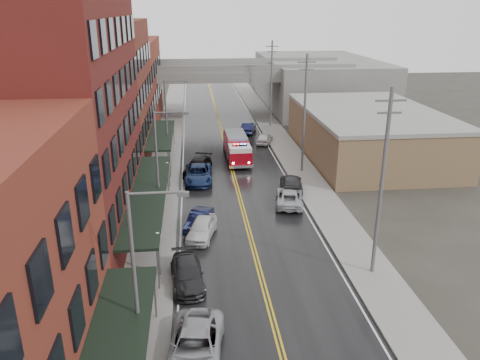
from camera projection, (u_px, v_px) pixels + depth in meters
road at (238, 192)px, 43.54m from camera, size 11.00×160.00×0.02m
sidewalk_left at (159, 194)px, 42.81m from camera, size 3.00×160.00×0.15m
sidewalk_right at (315, 188)px, 44.22m from camera, size 3.00×160.00×0.15m
curb_left at (177, 194)px, 42.97m from camera, size 0.30×160.00×0.15m
curb_right at (298, 189)px, 44.06m from camera, size 0.30×160.00×0.15m
brick_building_b at (58, 116)px, 32.60m from camera, size 9.00×20.00×18.00m
brick_building_c at (103, 95)px, 49.45m from camera, size 9.00×15.00×15.00m
brick_building_far at (125, 84)px, 66.30m from camera, size 9.00×20.00×12.00m
tan_building at (368, 134)px, 53.56m from camera, size 14.00×22.00×5.00m
right_far_block at (318, 82)px, 81.23m from camera, size 18.00×30.00×8.00m
awning_1 at (149, 193)px, 35.25m from camera, size 2.60×18.00×3.09m
awning_2 at (161, 134)px, 51.58m from camera, size 2.60×13.00×3.09m
globe_lamp_1 at (158, 244)px, 29.06m from camera, size 0.44×0.44×3.12m
globe_lamp_2 at (167, 171)px, 42.12m from camera, size 0.44×0.44×3.12m
street_lamp_0 at (140, 272)px, 20.58m from camera, size 2.64×0.22×9.00m
street_lamp_1 at (160, 161)px, 35.51m from camera, size 2.64×0.22×9.00m
street_lamp_2 at (169, 116)px, 50.44m from camera, size 2.64×0.22×9.00m
utility_pole_0 at (382, 182)px, 28.06m from camera, size 1.80×0.24×12.00m
utility_pole_1 at (305, 112)px, 46.72m from camera, size 1.80×0.24×12.00m
utility_pole_2 at (271, 82)px, 65.39m from camera, size 1.80×0.24×12.00m
overpass at (217, 79)px, 71.33m from camera, size 40.00×10.00×7.50m
fire_truck at (237, 147)px, 52.08m from camera, size 3.21×7.74×2.81m
parked_car_left_2 at (195, 347)px, 22.49m from camera, size 3.23×5.88×1.56m
parked_car_left_3 at (187, 274)px, 28.83m from camera, size 2.36×4.93×1.38m
parked_car_left_4 at (202, 228)px, 34.73m from camera, size 2.79×4.62×1.47m
parked_car_left_5 at (199, 220)px, 36.23m from camera, size 2.59×4.29×1.34m
parked_car_left_6 at (198, 174)px, 45.90m from camera, size 2.77×5.76×1.58m
parked_car_left_7 at (198, 167)px, 48.09m from camera, size 3.51×5.69×1.54m
parked_car_right_0 at (289, 197)px, 40.57m from camera, size 3.19×5.31×1.38m
parked_car_right_1 at (291, 183)px, 43.70m from camera, size 2.73×5.14×1.42m
parked_car_right_2 at (265, 138)px, 58.91m from camera, size 2.87×4.31×1.36m
parked_car_right_3 at (249, 128)px, 63.81m from camera, size 2.68×4.72×1.47m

